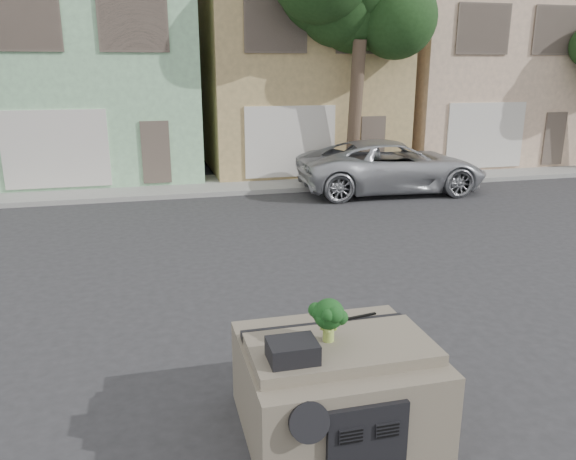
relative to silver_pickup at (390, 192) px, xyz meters
name	(u,v)px	position (x,y,z in m)	size (l,w,h in m)	color
ground_plane	(275,317)	(-5.77, -8.38, 0.00)	(120.00, 120.00, 0.00)	#303033
sidewalk	(205,185)	(-5.77, 2.12, 0.07)	(40.00, 3.00, 0.15)	gray
townhouse_mint	(94,71)	(-9.27, 6.12, 3.77)	(7.20, 8.20, 7.55)	#97CF9D
townhouse_tan	(291,70)	(-1.77, 6.12, 3.77)	(7.20, 8.20, 7.55)	tan
townhouse_beige	(459,70)	(5.73, 6.12, 3.77)	(7.20, 8.20, 7.55)	#D1AF91
silver_pickup	(390,192)	(0.00, 0.00, 0.00)	(2.77, 6.00, 1.67)	#B3B5BB
tree_near	(357,56)	(-0.77, 1.42, 4.25)	(4.40, 4.00, 8.50)	#1A3916
car_dashboard	(336,384)	(-5.77, -11.38, 0.56)	(2.00, 1.80, 1.12)	#6D6353
instrument_hump	(292,351)	(-6.35, -11.73, 1.22)	(0.48, 0.38, 0.20)	black
wiper_arm	(349,319)	(-5.49, -11.00, 1.13)	(0.70, 0.03, 0.02)	black
broccoli	(329,320)	(-5.88, -11.43, 1.36)	(0.39, 0.39, 0.48)	#123713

